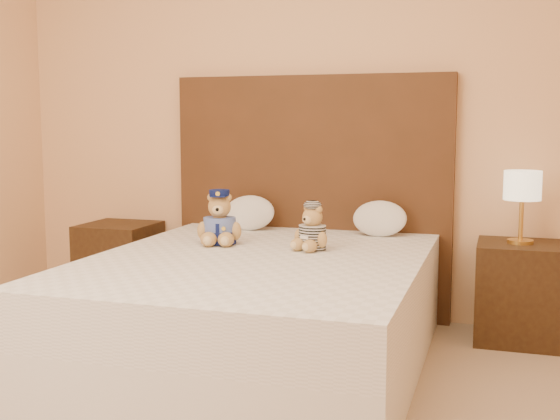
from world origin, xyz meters
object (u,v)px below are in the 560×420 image
object	(u,v)px
teddy_prisoner	(312,227)
lamp	(522,189)
teddy_police	(220,217)
nightstand_left	(120,265)
bed	(258,311)
pillow_right	(380,217)
nightstand_right	(518,292)
pillow_left	(249,211)

from	to	relation	value
teddy_prisoner	lamp	bearing A→B (deg)	51.36
lamp	teddy_police	xyz separation A→B (m)	(-1.57, -0.52, -0.15)
nightstand_left	teddy_police	bearing A→B (deg)	-29.29
nightstand_left	bed	bearing A→B (deg)	-32.62
pillow_right	nightstand_right	bearing A→B (deg)	-2.19
nightstand_right	teddy_police	size ratio (longest dim) A/B	1.87
nightstand_left	pillow_right	bearing A→B (deg)	1.00
pillow_right	teddy_police	bearing A→B (deg)	-144.67
lamp	teddy_prisoner	xyz separation A→B (m)	(-1.04, -0.54, -0.18)
nightstand_left	nightstand_right	bearing A→B (deg)	0.00
nightstand_right	pillow_right	world-z (taller)	pillow_right
lamp	pillow_right	distance (m)	0.81
nightstand_left	lamp	distance (m)	2.56
nightstand_left	teddy_police	xyz separation A→B (m)	(0.93, -0.52, 0.42)
lamp	teddy_prisoner	bearing A→B (deg)	-152.44
pillow_left	nightstand_right	bearing A→B (deg)	-1.08
lamp	bed	bearing A→B (deg)	-147.38
nightstand_left	pillow_left	xyz separation A→B (m)	(0.90, 0.03, 0.39)
pillow_left	pillow_right	distance (m)	0.81
nightstand_right	pillow_right	bearing A→B (deg)	177.81
bed	teddy_prisoner	bearing A→B (deg)	50.66
teddy_prisoner	teddy_police	bearing A→B (deg)	-158.14
nightstand_right	pillow_right	size ratio (longest dim) A/B	1.74
teddy_prisoner	pillow_left	bearing A→B (deg)	158.04
bed	pillow_left	bearing A→B (deg)	112.62
nightstand_right	teddy_prisoner	distance (m)	1.24
nightstand_left	nightstand_right	distance (m)	2.50
lamp	teddy_prisoner	size ratio (longest dim) A/B	1.66
nightstand_right	pillow_left	size ratio (longest dim) A/B	1.70
bed	teddy_prisoner	world-z (taller)	teddy_prisoner
teddy_police	teddy_prisoner	world-z (taller)	teddy_police
lamp	pillow_left	xyz separation A→B (m)	(-1.60, 0.03, -0.18)
nightstand_right	pillow_left	distance (m)	1.64
bed	teddy_prisoner	xyz separation A→B (m)	(0.21, 0.26, 0.40)
bed	lamp	size ratio (longest dim) A/B	5.00
pillow_left	pillow_right	xyz separation A→B (m)	(0.81, 0.00, -0.00)
bed	teddy_prisoner	size ratio (longest dim) A/B	8.31
nightstand_right	nightstand_left	bearing A→B (deg)	180.00
teddy_police	bed	bearing A→B (deg)	-54.43
teddy_prisoner	pillow_right	world-z (taller)	teddy_prisoner
pillow_left	nightstand_left	bearing A→B (deg)	-178.10
nightstand_left	teddy_prisoner	size ratio (longest dim) A/B	2.29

